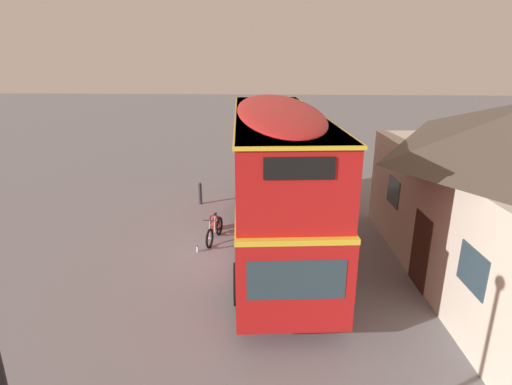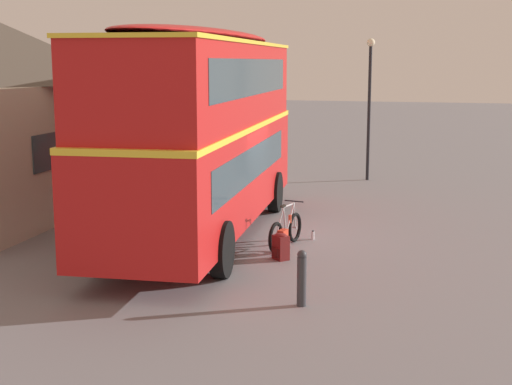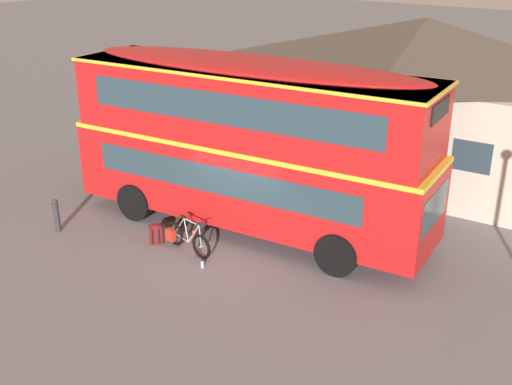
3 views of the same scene
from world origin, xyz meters
name	(u,v)px [view 2 (image 2 of 3)]	position (x,y,z in m)	size (l,w,h in m)	color
ground_plane	(246,235)	(0.00, 0.00, 0.00)	(120.00, 120.00, 0.00)	slate
double_decker_bus	(203,124)	(-0.43, 0.92, 2.64)	(10.39, 3.44, 4.79)	black
touring_bicycle	(285,232)	(-0.97, -1.19, 0.37)	(1.75, 0.49, 0.99)	black
backpack_on_ground	(281,246)	(-1.92, -1.32, 0.29)	(0.40, 0.40, 0.56)	maroon
water_bottle_clear_plastic	(313,235)	(-0.04, -1.62, 0.10)	(0.07, 0.07, 0.21)	silver
street_lamp	(369,94)	(9.00, -1.71, 2.98)	(0.28, 0.28, 4.85)	black
kerb_bollard	(302,277)	(-4.67, -2.37, 0.50)	(0.16, 0.16, 0.97)	#333338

